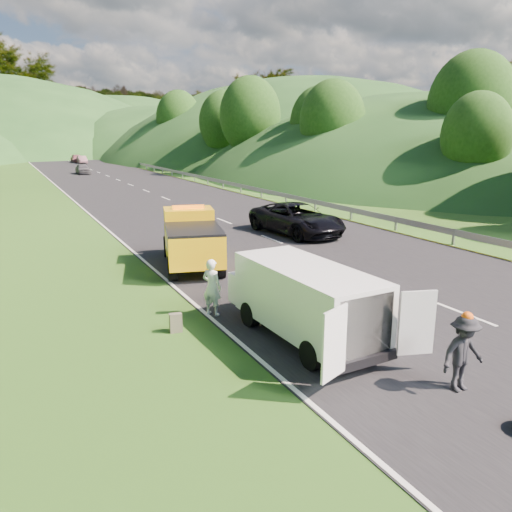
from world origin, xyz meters
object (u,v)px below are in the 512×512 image
white_van (303,298)px  child (268,326)px  tow_truck (191,239)px  worker (459,391)px  suitcase (176,323)px  woman (213,315)px  passing_suv (296,234)px

white_van → child: white_van is taller
tow_truck → worker: 12.25m
white_van → suitcase: 3.55m
woman → suitcase: woman is taller
passing_suv → woman: bearing=-139.3°
woman → child: bearing=179.6°
woman → white_van: bearing=173.9°
tow_truck → passing_suv: 8.14m
child → worker: (1.90, -5.00, 0.00)m
worker → suitcase: worker is taller
suitcase → passing_suv: bearing=44.9°
tow_truck → white_van: tow_truck is taller
tow_truck → child: (-0.34, -7.10, -1.15)m
child → suitcase: child is taller
child → worker: 5.35m
worker → woman: bearing=116.0°
woman → child: woman is taller
woman → passing_suv: (8.58, 9.17, 0.00)m
woman → suitcase: (-1.38, -0.76, 0.27)m
tow_truck → woman: bearing=-89.2°
tow_truck → worker: tow_truck is taller
white_van → passing_suv: bearing=57.3°
worker → passing_suv: size_ratio=0.28×
worker → passing_suv: worker is taller
white_van → child: bearing=107.9°
woman → worker: woman is taller
child → worker: size_ratio=0.65×
white_van → child: 1.67m
suitcase → passing_suv: passing_suv is taller
tow_truck → passing_suv: bearing=41.5°
white_van → worker: (1.49, -3.84, -1.13)m
passing_suv → child: bearing=-131.4°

